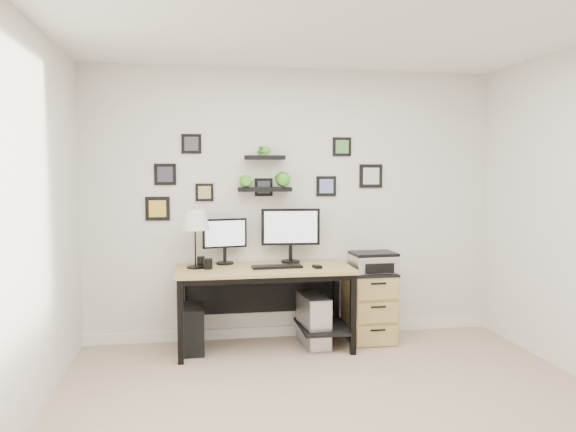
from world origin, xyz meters
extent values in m
plane|color=tan|center=(0.00, 0.00, 0.00)|extent=(4.00, 4.00, 0.00)
plane|color=white|center=(0.00, 0.00, 2.60)|extent=(4.00, 4.00, 0.00)
plane|color=silver|center=(0.00, 2.00, 1.30)|extent=(4.00, 0.00, 4.00)
plane|color=silver|center=(0.00, -2.00, 1.30)|extent=(4.00, 0.00, 4.00)
plane|color=silver|center=(-2.00, 0.00, 1.30)|extent=(0.00, 4.00, 4.00)
cube|color=white|center=(0.00, 1.99, 0.05)|extent=(4.00, 0.03, 0.10)
cube|color=tan|center=(-0.34, 1.63, 0.73)|extent=(1.60, 0.70, 0.03)
cube|color=black|center=(-0.34, 1.63, 0.69)|extent=(1.54, 0.64, 0.05)
cube|color=black|center=(-0.34, 1.96, 0.46)|extent=(1.44, 0.02, 0.41)
cube|color=black|center=(0.21, 1.63, 0.18)|extent=(0.45, 0.63, 0.03)
cube|color=black|center=(-1.09, 1.33, 0.36)|extent=(0.05, 0.05, 0.72)
cube|color=black|center=(-1.09, 1.93, 0.36)|extent=(0.05, 0.05, 0.72)
cube|color=black|center=(0.41, 1.33, 0.36)|extent=(0.05, 0.05, 0.72)
cube|color=black|center=(0.41, 1.93, 0.36)|extent=(0.05, 0.05, 0.72)
cylinder|color=black|center=(-0.68, 1.88, 0.76)|extent=(0.19, 0.19, 0.02)
cylinder|color=black|center=(-0.68, 1.88, 0.83)|extent=(0.04, 0.04, 0.15)
cube|color=black|center=(-0.68, 1.87, 1.04)|extent=(0.42, 0.11, 0.27)
cube|color=silver|center=(-0.68, 1.86, 1.04)|extent=(0.37, 0.08, 0.24)
cylinder|color=black|center=(-0.06, 1.86, 0.76)|extent=(0.19, 0.19, 0.02)
cylinder|color=black|center=(-0.06, 1.86, 0.84)|extent=(0.04, 0.04, 0.16)
cube|color=black|center=(-0.06, 1.86, 1.09)|extent=(0.56, 0.08, 0.35)
cube|color=silver|center=(-0.06, 1.84, 1.09)|extent=(0.50, 0.05, 0.30)
cube|color=black|center=(-0.23, 1.60, 0.76)|extent=(0.46, 0.16, 0.02)
cube|color=black|center=(0.13, 1.52, 0.76)|extent=(0.08, 0.10, 0.03)
cylinder|color=black|center=(-0.96, 1.71, 0.76)|extent=(0.16, 0.16, 0.01)
cylinder|color=black|center=(-0.96, 1.71, 1.00)|extent=(0.01, 0.01, 0.48)
cone|color=white|center=(-0.96, 1.71, 1.19)|extent=(0.26, 0.26, 0.18)
cylinder|color=black|center=(-0.85, 1.64, 0.80)|extent=(0.08, 0.08, 0.09)
cylinder|color=black|center=(-0.91, 1.78, 0.80)|extent=(0.07, 0.07, 0.09)
cube|color=black|center=(-0.98, 1.66, 0.21)|extent=(0.19, 0.42, 0.41)
cube|color=gray|center=(0.12, 1.65, 0.24)|extent=(0.25, 0.49, 0.47)
cube|color=silver|center=(0.14, 1.41, 0.24)|extent=(0.19, 0.03, 0.44)
cube|color=tan|center=(0.68, 1.73, 0.33)|extent=(0.42, 0.50, 0.65)
cube|color=black|center=(0.68, 1.73, 0.66)|extent=(0.43, 0.51, 0.02)
cube|color=tan|center=(0.68, 1.47, 0.11)|extent=(0.39, 0.02, 0.18)
cylinder|color=black|center=(0.68, 1.46, 0.17)|extent=(0.14, 0.02, 0.02)
cube|color=tan|center=(0.68, 1.47, 0.33)|extent=(0.39, 0.02, 0.18)
cylinder|color=black|center=(0.68, 1.46, 0.39)|extent=(0.14, 0.02, 0.02)
cube|color=tan|center=(0.68, 1.47, 0.54)|extent=(0.39, 0.02, 0.18)
cylinder|color=black|center=(0.68, 1.46, 0.60)|extent=(0.14, 0.02, 0.02)
cube|color=silver|center=(0.71, 1.69, 0.75)|extent=(0.42, 0.33, 0.16)
cube|color=black|center=(0.71, 1.69, 0.84)|extent=(0.42, 0.33, 0.03)
cube|color=black|center=(0.72, 1.53, 0.73)|extent=(0.28, 0.03, 0.09)
cube|color=black|center=(-0.30, 1.91, 1.45)|extent=(0.50, 0.18, 0.04)
cube|color=black|center=(-0.30, 1.90, 1.75)|extent=(0.38, 0.15, 0.04)
imported|color=green|center=(-0.47, 1.91, 1.60)|extent=(0.15, 0.12, 0.27)
imported|color=green|center=(-0.13, 1.91, 1.60)|extent=(0.15, 0.15, 0.27)
imported|color=green|center=(-0.30, 1.90, 1.90)|extent=(0.13, 0.09, 0.25)
cube|color=black|center=(-0.98, 1.99, 1.88)|extent=(0.18, 0.02, 0.18)
cube|color=#38393D|center=(-0.98, 1.98, 1.88)|extent=(0.13, 0.00, 0.13)
cube|color=black|center=(0.32, 1.99, 1.48)|extent=(0.20, 0.02, 0.20)
cube|color=#6E7BC0|center=(0.32, 1.98, 1.48)|extent=(0.14, 0.00, 0.14)
cube|color=black|center=(0.47, 1.99, 1.86)|extent=(0.18, 0.02, 0.18)
cube|color=#4E893E|center=(0.47, 1.98, 1.86)|extent=(0.13, 0.00, 0.13)
cube|color=black|center=(-1.30, 1.99, 1.27)|extent=(0.22, 0.02, 0.22)
cube|color=gold|center=(-1.30, 1.98, 1.27)|extent=(0.16, 0.00, 0.16)
cube|color=black|center=(-0.86, 1.99, 1.42)|extent=(0.17, 0.02, 0.17)
cube|color=#A7964D|center=(-0.86, 1.98, 1.42)|extent=(0.12, 0.00, 0.12)
cube|color=black|center=(0.77, 1.99, 1.57)|extent=(0.23, 0.02, 0.23)
cube|color=silver|center=(0.77, 1.98, 1.57)|extent=(0.16, 0.00, 0.16)
cube|color=black|center=(-1.23, 1.99, 1.59)|extent=(0.20, 0.02, 0.20)
cube|color=#31303A|center=(-1.23, 1.98, 1.59)|extent=(0.14, 0.00, 0.14)
cube|color=black|center=(-0.30, 1.99, 1.47)|extent=(0.17, 0.02, 0.17)
cube|color=#34353B|center=(-0.30, 1.98, 1.47)|extent=(0.12, 0.00, 0.12)
camera|label=1|loc=(-0.96, -3.37, 1.63)|focal=35.00mm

